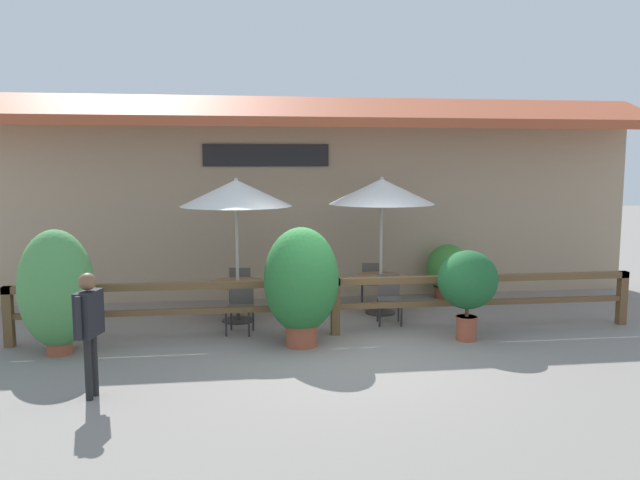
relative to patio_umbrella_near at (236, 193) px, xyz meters
The scene contains 16 objects.
ground_plane 3.55m from the patio_umbrella_near, 53.58° to the right, with size 60.00×60.00×0.00m, color gray.
building_facade 2.51m from the patio_umbrella_near, 50.39° to the left, with size 14.28×1.49×4.23m.
patio_railing 2.54m from the patio_umbrella_near, 34.98° to the right, with size 10.40×0.14×0.95m.
patio_umbrella_near is the anchor object (origin of this frame).
dining_table_near 1.74m from the patio_umbrella_near, 90.00° to the right, with size 1.03×1.03×0.72m.
chair_near_streetside 1.98m from the patio_umbrella_near, 86.99° to the right, with size 0.50×0.50×0.87m.
chair_near_wallside 1.98m from the patio_umbrella_near, 85.54° to the left, with size 0.47×0.47×0.87m.
patio_umbrella_middle 2.70m from the patio_umbrella_near, ahead, with size 1.98×1.98×2.59m.
dining_table_middle 3.21m from the patio_umbrella_near, ahead, with size 1.03×1.03×0.72m.
chair_middle_streetside 3.27m from the patio_umbrella_near, 10.64° to the right, with size 0.47×0.47×0.87m.
chair_middle_wallside 3.39m from the patio_umbrella_near, 20.43° to the left, with size 0.49×0.49×0.87m.
potted_plant_entrance_palm 4.25m from the patio_umbrella_near, 25.13° to the right, with size 0.97×0.87×1.46m.
potted_plant_broad_leaf 3.38m from the patio_umbrella_near, 148.83° to the right, with size 1.09×0.99×1.88m.
potted_plant_corner_fern 2.33m from the patio_umbrella_near, 59.67° to the right, with size 1.16×1.05×1.87m.
potted_plant_small_flowering 4.92m from the patio_umbrella_near, 17.40° to the left, with size 0.90×0.81×1.14m.
pedestrian 4.15m from the patio_umbrella_near, 116.86° to the right, with size 0.29×0.53×1.54m.
Camera 1 is at (-1.61, -8.93, 2.83)m, focal length 35.00 mm.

